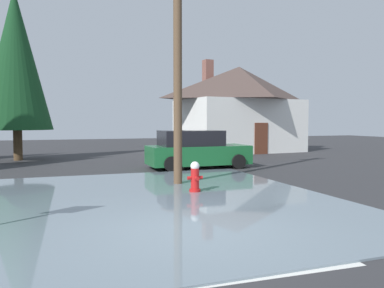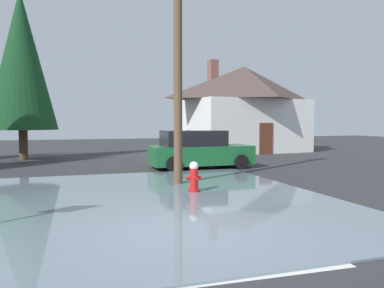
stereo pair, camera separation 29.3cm
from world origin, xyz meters
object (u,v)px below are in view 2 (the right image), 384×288
Objects in this scene: house at (244,108)px; pine_tree_tall_left at (21,60)px; utility_pole at (178,36)px; parked_car at (199,150)px; fire_hydrant at (194,177)px.

house is 14.26m from pine_tree_tall_left.
house is at bearing 55.58° from utility_pole.
parked_car is at bearing -127.35° from house.
utility_pole is (-0.03, 1.56, 4.38)m from fire_hydrant.
utility_pole reaches higher than house.
utility_pole is 2.07× the size of parked_car.
utility_pole is 1.04× the size of house.
fire_hydrant is at bearing -110.65° from parked_car.
fire_hydrant is 0.10× the size of utility_pole.
pine_tree_tall_left is (-5.68, 10.40, 0.53)m from utility_pole.
pine_tree_tall_left is at bearing 115.52° from fire_hydrant.
fire_hydrant is 5.98m from parked_car.
fire_hydrant is 0.10× the size of house.
fire_hydrant is 4.65m from utility_pole.
utility_pole is 1.02× the size of pine_tree_tall_left.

